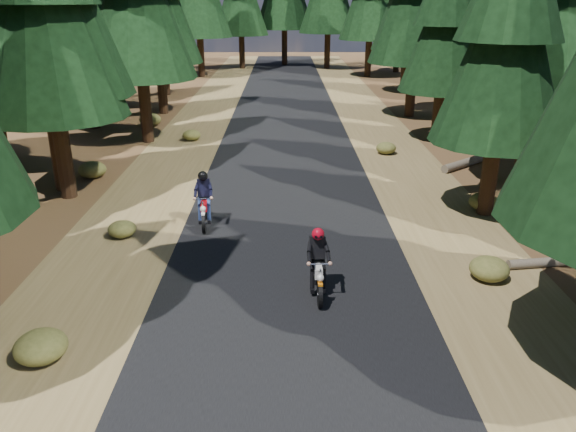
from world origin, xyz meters
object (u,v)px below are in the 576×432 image
Objects in this scene: log_far at (574,260)px; rider_follow at (204,208)px; rider_lead at (318,273)px; log_near at (480,158)px.

log_far is 9.85m from rider_follow.
log_far is 6.60m from rider_lead.
log_near is at bearing -125.09° from rider_lead.
log_near is 12.98m from rider_lead.
rider_lead is at bearing 121.57° from rider_follow.
log_far is at bearing 159.21° from rider_follow.
rider_lead is at bearing -175.23° from log_far.
rider_follow reaches higher than log_near.
log_near is 2.68× the size of rider_follow.
rider_lead is (-7.18, -10.80, 0.35)m from log_near.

